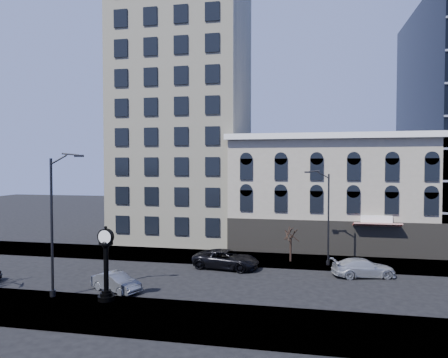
# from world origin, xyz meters

# --- Properties ---
(ground) EXTENTS (160.00, 160.00, 0.00)m
(ground) POSITION_xyz_m (0.00, 0.00, 0.00)
(ground) COLOR black
(ground) RESTS_ON ground
(sidewalk_far) EXTENTS (160.00, 6.00, 0.12)m
(sidewalk_far) POSITION_xyz_m (0.00, 8.00, 0.06)
(sidewalk_far) COLOR gray
(sidewalk_far) RESTS_ON ground
(sidewalk_near) EXTENTS (160.00, 6.00, 0.12)m
(sidewalk_near) POSITION_xyz_m (0.00, -8.00, 0.06)
(sidewalk_near) COLOR gray
(sidewalk_near) RESTS_ON ground
(cream_tower) EXTENTS (15.90, 15.40, 42.50)m
(cream_tower) POSITION_xyz_m (-6.11, 18.88, 19.32)
(cream_tower) COLOR beige
(cream_tower) RESTS_ON ground
(victorian_row) EXTENTS (22.60, 11.19, 12.50)m
(victorian_row) POSITION_xyz_m (12.00, 15.89, 6.00)
(victorian_row) COLOR #9F9683
(victorian_row) RESTS_ON ground
(street_clock) EXTENTS (1.14, 1.14, 5.03)m
(street_clock) POSITION_xyz_m (-4.11, -6.00, 2.40)
(street_clock) COLOR black
(street_clock) RESTS_ON sidewalk_near
(street_lamp_near) EXTENTS (2.58, 0.92, 10.13)m
(street_lamp_near) POSITION_xyz_m (-7.42, -5.81, 7.77)
(street_lamp_near) COLOR black
(street_lamp_near) RESTS_ON sidewalk_near
(street_lamp_far) EXTENTS (2.28, 0.35, 8.80)m
(street_lamp_far) POSITION_xyz_m (10.50, 6.72, 6.76)
(street_lamp_far) COLOR black
(street_lamp_far) RESTS_ON sidewalk_far
(bare_tree_far) EXTENTS (2.24, 2.24, 3.85)m
(bare_tree_far) POSITION_xyz_m (7.75, 7.50, 3.02)
(bare_tree_far) COLOR black
(bare_tree_far) RESTS_ON sidewalk_far
(car_near_b) EXTENTS (4.30, 2.89, 1.34)m
(car_near_b) POSITION_xyz_m (-4.51, -3.75, 0.67)
(car_near_b) COLOR #595B60
(car_near_b) RESTS_ON ground
(car_far_a) EXTENTS (6.24, 3.52, 1.65)m
(car_far_a) POSITION_xyz_m (2.17, 4.17, 0.82)
(car_far_a) COLOR black
(car_far_a) RESTS_ON ground
(car_far_b) EXTENTS (5.47, 3.20, 1.49)m
(car_far_b) POSITION_xyz_m (13.79, 3.76, 0.74)
(car_far_b) COLOR #A5A8AD
(car_far_b) RESTS_ON ground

